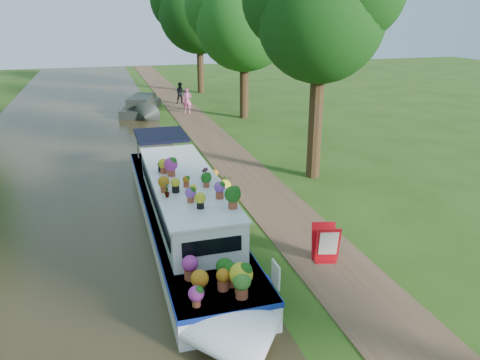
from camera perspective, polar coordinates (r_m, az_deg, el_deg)
name	(u,v)px	position (r m, az deg, el deg)	size (l,w,h in m)	color
ground	(247,215)	(15.82, 0.87, -4.24)	(100.00, 100.00, 0.00)	#264812
canal_water	(58,237)	(15.28, -21.27, -6.52)	(10.00, 100.00, 0.02)	#2E2714
towpath	(280,210)	(16.18, 4.94, -3.69)	(2.20, 100.00, 0.03)	brown
plant_boat	(186,210)	(14.10, -6.65, -3.68)	(2.29, 13.52, 2.28)	white
tree_near_overhang	(321,8)	(18.73, 9.79, 19.97)	(5.52, 5.28, 8.99)	#301F10
tree_near_mid	(244,13)	(30.20, 0.45, 19.67)	(6.90, 6.60, 9.40)	#301F10
tree_near_far	(198,5)	(40.75, -5.11, 20.43)	(7.59, 7.26, 10.30)	#301F10
second_boat	(142,106)	(32.78, -11.90, 8.77)	(3.29, 6.39, 1.17)	black
sandwich_board	(326,245)	(12.98, 10.41, -7.76)	(0.69, 0.66, 1.04)	red
pedestrian_pink	(187,100)	(32.26, -6.47, 9.63)	(0.62, 0.41, 1.71)	#C8527C
pedestrian_dark	(181,93)	(35.78, -7.23, 10.47)	(0.77, 0.60, 1.58)	black
verge_plant	(226,180)	(18.35, -1.71, -0.03)	(0.42, 0.36, 0.46)	#33691F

